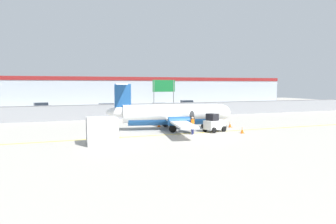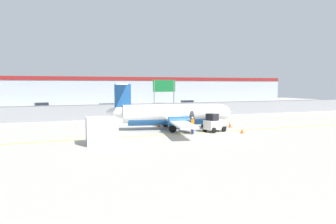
{
  "view_description": "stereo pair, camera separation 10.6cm",
  "coord_description": "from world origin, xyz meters",
  "px_view_note": "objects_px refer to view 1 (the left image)",
  "views": [
    {
      "loc": [
        -13.82,
        -26.98,
        4.8
      ],
      "look_at": [
        -0.76,
        6.24,
        1.8
      ],
      "focal_mm": 35.0,
      "sensor_mm": 36.0,
      "label": 1
    },
    {
      "loc": [
        -13.72,
        -27.02,
        4.8
      ],
      "look_at": [
        -0.76,
        6.24,
        1.8
      ],
      "focal_mm": 35.0,
      "sensor_mm": 36.0,
      "label": 2
    }
  ],
  "objects_px": {
    "parked_car_3": "(187,104)",
    "traffic_cone_near_left": "(230,125)",
    "cargo_container": "(102,131)",
    "traffic_cone_far_left": "(159,124)",
    "highway_sign": "(164,89)",
    "traffic_cone_far_right": "(116,126)",
    "parked_car_2": "(159,108)",
    "commuter_airplane": "(174,115)",
    "traffic_cone_near_right": "(242,130)",
    "ground_crew_worker": "(193,124)",
    "parked_car_0": "(40,107)",
    "parked_car_1": "(107,108)",
    "baggage_tug": "(214,123)"
  },
  "relations": [
    {
      "from": "parked_car_0",
      "to": "parked_car_1",
      "type": "distance_m",
      "value": 12.21
    },
    {
      "from": "ground_crew_worker",
      "to": "parked_car_0",
      "type": "height_order",
      "value": "same"
    },
    {
      "from": "traffic_cone_far_left",
      "to": "parked_car_0",
      "type": "relative_size",
      "value": 0.15
    },
    {
      "from": "traffic_cone_far_right",
      "to": "highway_sign",
      "type": "relative_size",
      "value": 0.12
    },
    {
      "from": "commuter_airplane",
      "to": "traffic_cone_near_left",
      "type": "relative_size",
      "value": 25.0
    },
    {
      "from": "traffic_cone_near_right",
      "to": "traffic_cone_far_left",
      "type": "height_order",
      "value": "same"
    },
    {
      "from": "commuter_airplane",
      "to": "parked_car_3",
      "type": "height_order",
      "value": "commuter_airplane"
    },
    {
      "from": "traffic_cone_far_left",
      "to": "highway_sign",
      "type": "bearing_deg",
      "value": 66.8
    },
    {
      "from": "commuter_airplane",
      "to": "parked_car_3",
      "type": "relative_size",
      "value": 3.67
    },
    {
      "from": "commuter_airplane",
      "to": "traffic_cone_near_left",
      "type": "bearing_deg",
      "value": 5.13
    },
    {
      "from": "cargo_container",
      "to": "traffic_cone_far_right",
      "type": "height_order",
      "value": "cargo_container"
    },
    {
      "from": "cargo_container",
      "to": "highway_sign",
      "type": "xyz_separation_m",
      "value": [
        13.08,
        20.51,
        3.04
      ]
    },
    {
      "from": "baggage_tug",
      "to": "traffic_cone_far_left",
      "type": "distance_m",
      "value": 6.91
    },
    {
      "from": "traffic_cone_near_right",
      "to": "traffic_cone_far_right",
      "type": "height_order",
      "value": "same"
    },
    {
      "from": "traffic_cone_near_right",
      "to": "parked_car_1",
      "type": "height_order",
      "value": "parked_car_1"
    },
    {
      "from": "ground_crew_worker",
      "to": "highway_sign",
      "type": "distance_m",
      "value": 19.01
    },
    {
      "from": "cargo_container",
      "to": "parked_car_3",
      "type": "height_order",
      "value": "cargo_container"
    },
    {
      "from": "parked_car_2",
      "to": "traffic_cone_far_left",
      "type": "bearing_deg",
      "value": 77.67
    },
    {
      "from": "parked_car_2",
      "to": "commuter_airplane",
      "type": "bearing_deg",
      "value": 82.03
    },
    {
      "from": "cargo_container",
      "to": "parked_car_0",
      "type": "bearing_deg",
      "value": 101.39
    },
    {
      "from": "cargo_container",
      "to": "traffic_cone_far_left",
      "type": "relative_size",
      "value": 3.96
    },
    {
      "from": "traffic_cone_far_left",
      "to": "parked_car_2",
      "type": "bearing_deg",
      "value": 70.1
    },
    {
      "from": "traffic_cone_far_right",
      "to": "highway_sign",
      "type": "height_order",
      "value": "highway_sign"
    },
    {
      "from": "commuter_airplane",
      "to": "ground_crew_worker",
      "type": "height_order",
      "value": "commuter_airplane"
    },
    {
      "from": "commuter_airplane",
      "to": "ground_crew_worker",
      "type": "relative_size",
      "value": 9.41
    },
    {
      "from": "ground_crew_worker",
      "to": "parked_car_3",
      "type": "relative_size",
      "value": 0.39
    },
    {
      "from": "ground_crew_worker",
      "to": "traffic_cone_far_left",
      "type": "distance_m",
      "value": 6.49
    },
    {
      "from": "baggage_tug",
      "to": "parked_car_0",
      "type": "height_order",
      "value": "baggage_tug"
    },
    {
      "from": "parked_car_0",
      "to": "baggage_tug",
      "type": "bearing_deg",
      "value": 109.76
    },
    {
      "from": "parked_car_3",
      "to": "traffic_cone_near_left",
      "type": "bearing_deg",
      "value": -98.83
    },
    {
      "from": "commuter_airplane",
      "to": "traffic_cone_far_right",
      "type": "height_order",
      "value": "commuter_airplane"
    },
    {
      "from": "parked_car_1",
      "to": "parked_car_2",
      "type": "bearing_deg",
      "value": -21.5
    },
    {
      "from": "commuter_airplane",
      "to": "parked_car_2",
      "type": "relative_size",
      "value": 3.65
    },
    {
      "from": "traffic_cone_far_right",
      "to": "parked_car_2",
      "type": "distance_m",
      "value": 20.55
    },
    {
      "from": "traffic_cone_near_right",
      "to": "baggage_tug",
      "type": "bearing_deg",
      "value": 138.29
    },
    {
      "from": "traffic_cone_near_left",
      "to": "parked_car_3",
      "type": "relative_size",
      "value": 0.15
    },
    {
      "from": "baggage_tug",
      "to": "traffic_cone_far_left",
      "type": "height_order",
      "value": "baggage_tug"
    },
    {
      "from": "parked_car_3",
      "to": "baggage_tug",
      "type": "bearing_deg",
      "value": -103.64
    },
    {
      "from": "traffic_cone_near_left",
      "to": "highway_sign",
      "type": "relative_size",
      "value": 0.12
    },
    {
      "from": "commuter_airplane",
      "to": "traffic_cone_near_left",
      "type": "xyz_separation_m",
      "value": [
        6.58,
        -0.72,
        -1.29
      ]
    },
    {
      "from": "baggage_tug",
      "to": "parked_car_3",
      "type": "relative_size",
      "value": 0.59
    },
    {
      "from": "parked_car_1",
      "to": "parked_car_3",
      "type": "relative_size",
      "value": 1.01
    },
    {
      "from": "commuter_airplane",
      "to": "traffic_cone_far_left",
      "type": "distance_m",
      "value": 2.92
    },
    {
      "from": "cargo_container",
      "to": "traffic_cone_near_right",
      "type": "xyz_separation_m",
      "value": [
        13.98,
        1.0,
        -0.79
      ]
    },
    {
      "from": "traffic_cone_far_right",
      "to": "parked_car_2",
      "type": "xyz_separation_m",
      "value": [
        11.17,
        17.24,
        0.58
      ]
    },
    {
      "from": "ground_crew_worker",
      "to": "traffic_cone_far_left",
      "type": "xyz_separation_m",
      "value": [
        -1.16,
        6.35,
        -0.64
      ]
    },
    {
      "from": "traffic_cone_far_left",
      "to": "traffic_cone_far_right",
      "type": "relative_size",
      "value": 1.0
    },
    {
      "from": "traffic_cone_near_left",
      "to": "parked_car_3",
      "type": "xyz_separation_m",
      "value": [
        7.38,
        27.38,
        0.58
      ]
    },
    {
      "from": "ground_crew_worker",
      "to": "parked_car_0",
      "type": "xyz_separation_m",
      "value": [
        -13.61,
        32.24,
        -0.06
      ]
    },
    {
      "from": "cargo_container",
      "to": "highway_sign",
      "type": "height_order",
      "value": "highway_sign"
    }
  ]
}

